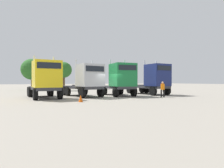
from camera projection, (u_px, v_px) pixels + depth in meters
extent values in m
plane|color=gray|center=(108.00, 97.00, 20.14)|extent=(200.00, 200.00, 0.00)
cube|color=#333338|center=(43.00, 88.00, 19.70)|extent=(2.74, 6.44, 0.30)
cube|color=yellow|center=(47.00, 74.00, 18.01)|extent=(2.61, 2.66, 2.51)
cube|color=black|center=(49.00, 65.00, 16.92)|extent=(2.10, 0.22, 0.55)
cylinder|color=silver|center=(54.00, 72.00, 19.68)|extent=(0.20, 0.20, 3.11)
cylinder|color=silver|center=(34.00, 71.00, 18.74)|extent=(0.20, 0.20, 3.11)
cylinder|color=#333338|center=(41.00, 86.00, 20.90)|extent=(1.19, 1.19, 0.12)
cylinder|color=black|center=(60.00, 93.00, 18.12)|extent=(0.44, 1.11, 1.08)
cylinder|color=black|center=(35.00, 94.00, 17.04)|extent=(0.44, 1.11, 1.08)
cylinder|color=black|center=(51.00, 91.00, 21.58)|extent=(0.44, 1.11, 1.08)
cylinder|color=black|center=(30.00, 92.00, 20.50)|extent=(0.44, 1.11, 1.08)
cylinder|color=black|center=(49.00, 91.00, 22.54)|extent=(0.44, 1.11, 1.08)
cylinder|color=black|center=(29.00, 92.00, 21.46)|extent=(0.44, 1.11, 1.08)
cube|color=#333338|center=(82.00, 87.00, 21.61)|extent=(3.30, 6.39, 0.30)
cube|color=#B7BABF|center=(90.00, 75.00, 20.00)|extent=(2.77, 2.61, 2.33)
cube|color=black|center=(95.00, 69.00, 19.08)|extent=(2.07, 0.43, 0.55)
cylinder|color=silver|center=(92.00, 73.00, 21.57)|extent=(0.21, 0.21, 2.93)
cylinder|color=silver|center=(77.00, 73.00, 20.48)|extent=(0.21, 0.21, 2.93)
cylinder|color=#333338|center=(77.00, 85.00, 22.70)|extent=(1.29, 1.29, 0.12)
cylinder|color=black|center=(101.00, 92.00, 20.34)|extent=(0.55, 1.16, 1.12)
cylinder|color=black|center=(82.00, 93.00, 19.07)|extent=(0.55, 1.16, 1.12)
cylinder|color=black|center=(85.00, 91.00, 23.43)|extent=(0.55, 1.16, 1.12)
cylinder|color=black|center=(68.00, 91.00, 22.17)|extent=(0.55, 1.16, 1.12)
cylinder|color=black|center=(81.00, 90.00, 24.33)|extent=(0.55, 1.16, 1.12)
cylinder|color=black|center=(64.00, 91.00, 23.07)|extent=(0.55, 1.16, 1.12)
cube|color=#333338|center=(117.00, 87.00, 22.94)|extent=(2.49, 5.97, 0.30)
cube|color=#197238|center=(123.00, 75.00, 21.39)|extent=(2.52, 2.70, 2.55)
cube|color=black|center=(128.00, 68.00, 20.16)|extent=(2.10, 0.14, 0.55)
cylinder|color=silver|center=(125.00, 73.00, 23.07)|extent=(0.19, 0.19, 3.15)
cylinder|color=silver|center=(110.00, 73.00, 22.38)|extent=(0.19, 0.19, 3.15)
cylinder|color=#333338|center=(113.00, 85.00, 24.14)|extent=(1.15, 1.15, 0.12)
cylinder|color=black|center=(134.00, 92.00, 21.27)|extent=(0.40, 1.10, 1.09)
cylinder|color=black|center=(116.00, 92.00, 20.46)|extent=(0.40, 1.10, 1.09)
cylinder|color=black|center=(121.00, 90.00, 24.59)|extent=(0.40, 1.10, 1.09)
cylinder|color=black|center=(105.00, 91.00, 23.78)|extent=(0.40, 1.10, 1.09)
cylinder|color=black|center=(117.00, 90.00, 25.61)|extent=(0.40, 1.10, 1.09)
cylinder|color=black|center=(102.00, 90.00, 24.80)|extent=(0.40, 1.10, 1.09)
cube|color=#333338|center=(147.00, 87.00, 25.15)|extent=(2.57, 6.42, 0.30)
cube|color=navy|center=(157.00, 75.00, 23.39)|extent=(2.54, 2.52, 2.68)
cube|color=black|center=(164.00, 68.00, 22.31)|extent=(2.10, 0.17, 0.55)
cylinder|color=silver|center=(156.00, 73.00, 25.02)|extent=(0.19, 0.19, 3.28)
cylinder|color=silver|center=(145.00, 73.00, 24.13)|extent=(0.19, 0.19, 3.28)
cylinder|color=#333338|center=(141.00, 85.00, 26.37)|extent=(1.16, 1.16, 0.12)
cylinder|color=black|center=(167.00, 91.00, 23.51)|extent=(0.41, 1.08, 1.07)
cylinder|color=black|center=(153.00, 91.00, 22.48)|extent=(0.41, 1.08, 1.07)
cylinder|color=black|center=(147.00, 89.00, 27.04)|extent=(0.41, 1.08, 1.07)
cylinder|color=black|center=(134.00, 90.00, 26.01)|extent=(0.41, 1.08, 1.07)
cylinder|color=black|center=(142.00, 89.00, 28.01)|extent=(0.41, 1.08, 1.07)
cylinder|color=black|center=(129.00, 89.00, 26.98)|extent=(0.41, 1.08, 1.07)
cylinder|color=black|center=(164.00, 94.00, 20.07)|extent=(0.22, 0.22, 0.81)
cylinder|color=black|center=(161.00, 94.00, 20.12)|extent=(0.22, 0.22, 0.81)
cylinder|color=orange|center=(163.00, 87.00, 20.09)|extent=(0.55, 0.55, 0.64)
sphere|color=tan|center=(163.00, 83.00, 20.08)|extent=(0.22, 0.22, 0.22)
cone|color=#F2590C|center=(81.00, 98.00, 15.61)|extent=(0.36, 0.36, 0.58)
cylinder|color=#4C3823|center=(32.00, 84.00, 35.98)|extent=(0.36, 0.36, 2.37)
sphere|color=#286023|center=(32.00, 69.00, 35.94)|extent=(3.98, 3.98, 3.98)
cylinder|color=#4C3823|center=(64.00, 83.00, 34.53)|extent=(0.36, 0.36, 2.63)
sphere|color=#286023|center=(64.00, 70.00, 34.49)|extent=(2.87, 2.87, 2.87)
cylinder|color=#4C3823|center=(90.00, 84.00, 42.04)|extent=(0.36, 0.36, 2.17)
sphere|color=#286023|center=(90.00, 73.00, 42.00)|extent=(3.51, 3.51, 3.51)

